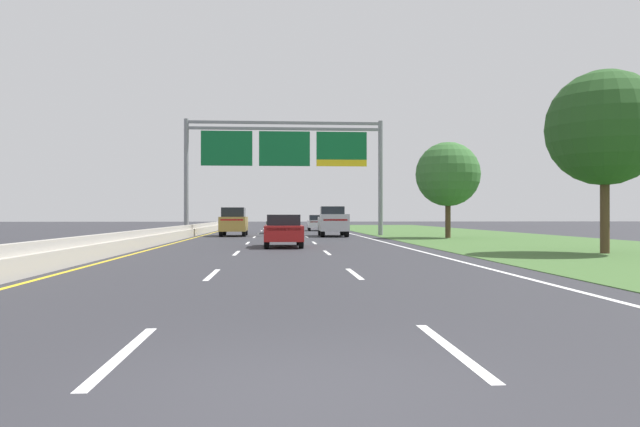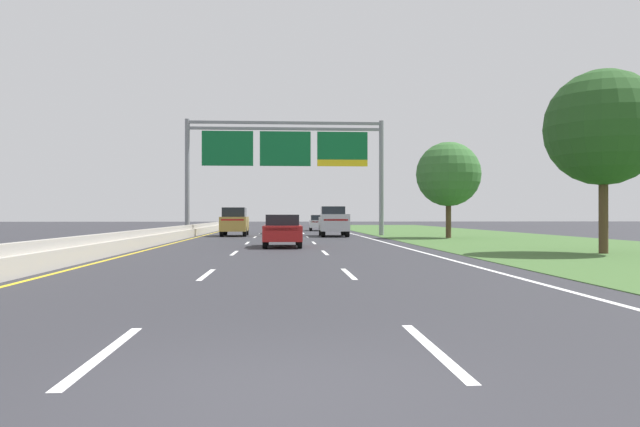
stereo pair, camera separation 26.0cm
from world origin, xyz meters
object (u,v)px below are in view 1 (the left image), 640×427
(car_gold_left_lane_suv, at_px, (234,221))
(roadside_tree_near, at_px, (605,128))
(car_darkgreen_centre_lane_sedan, at_px, (278,224))
(car_red_centre_lane_sedan, at_px, (283,230))
(pickup_truck_silver, at_px, (333,222))
(roadside_tree_mid, at_px, (448,174))
(overhead_sign_gantry, at_px, (285,153))
(car_white_right_lane_sedan, at_px, (317,223))

(car_gold_left_lane_suv, distance_m, roadside_tree_near, 27.79)
(car_darkgreen_centre_lane_sedan, height_order, car_red_centre_lane_sedan, same)
(pickup_truck_silver, distance_m, roadside_tree_mid, 9.15)
(pickup_truck_silver, bearing_deg, overhead_sign_gantry, 69.34)
(car_gold_left_lane_suv, bearing_deg, car_darkgreen_centre_lane_sedan, -26.69)
(car_darkgreen_centre_lane_sedan, bearing_deg, roadside_tree_mid, -134.82)
(car_white_right_lane_sedan, height_order, car_gold_left_lane_suv, car_gold_left_lane_suv)
(pickup_truck_silver, xyz_separation_m, car_gold_left_lane_suv, (-7.31, 1.01, 0.02))
(car_white_right_lane_sedan, relative_size, roadside_tree_mid, 0.68)
(car_gold_left_lane_suv, xyz_separation_m, roadside_tree_near, (16.36, -22.11, 3.93))
(overhead_sign_gantry, xyz_separation_m, roadside_tree_near, (12.59, -22.52, -1.20))
(car_white_right_lane_sedan, height_order, roadside_tree_near, roadside_tree_near)
(car_red_centre_lane_sedan, bearing_deg, roadside_tree_mid, -46.48)
(pickup_truck_silver, xyz_separation_m, car_red_centre_lane_sedan, (-3.75, -14.96, -0.26))
(car_darkgreen_centre_lane_sedan, bearing_deg, overhead_sign_gantry, -174.11)
(car_gold_left_lane_suv, relative_size, roadside_tree_mid, 0.73)
(overhead_sign_gantry, distance_m, car_white_right_lane_sedan, 16.17)
(car_darkgreen_centre_lane_sedan, bearing_deg, car_gold_left_lane_suv, 155.33)
(car_gold_left_lane_suv, relative_size, roadside_tree_near, 0.64)
(car_white_right_lane_sedan, xyz_separation_m, roadside_tree_mid, (7.57, -20.53, 3.49))
(overhead_sign_gantry, relative_size, car_gold_left_lane_suv, 3.19)
(car_darkgreen_centre_lane_sedan, bearing_deg, car_red_centre_lane_sedan, -177.86)
(car_white_right_lane_sedan, xyz_separation_m, roadside_tree_near, (9.19, -37.38, 4.21))
(car_darkgreen_centre_lane_sedan, bearing_deg, pickup_truck_silver, -150.99)
(overhead_sign_gantry, height_order, roadside_tree_mid, overhead_sign_gantry)
(car_gold_left_lane_suv, height_order, roadside_tree_near, roadside_tree_near)
(car_darkgreen_centre_lane_sedan, bearing_deg, roadside_tree_near, -154.17)
(roadside_tree_near, bearing_deg, car_gold_left_lane_suv, 126.50)
(car_darkgreen_centre_lane_sedan, height_order, roadside_tree_near, roadside_tree_near)
(overhead_sign_gantry, xyz_separation_m, pickup_truck_silver, (3.54, -1.43, -5.16))
(car_gold_left_lane_suv, relative_size, car_red_centre_lane_sedan, 1.07)
(overhead_sign_gantry, distance_m, car_darkgreen_centre_lane_sedan, 8.32)
(car_white_right_lane_sedan, bearing_deg, roadside_tree_near, -164.84)
(car_gold_left_lane_suv, distance_m, car_red_centre_lane_sedan, 16.37)
(car_darkgreen_centre_lane_sedan, xyz_separation_m, car_gold_left_lane_suv, (-3.28, -6.70, 0.28))
(overhead_sign_gantry, height_order, car_red_centre_lane_sedan, overhead_sign_gantry)
(overhead_sign_gantry, height_order, car_gold_left_lane_suv, overhead_sign_gantry)
(pickup_truck_silver, xyz_separation_m, roadside_tree_near, (9.05, -21.10, 3.96))
(overhead_sign_gantry, distance_m, roadside_tree_mid, 12.50)
(roadside_tree_mid, bearing_deg, car_white_right_lane_sedan, 110.23)
(car_red_centre_lane_sedan, xyz_separation_m, roadside_tree_near, (12.80, -6.14, 4.21))
(car_red_centre_lane_sedan, height_order, roadside_tree_mid, roadside_tree_mid)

